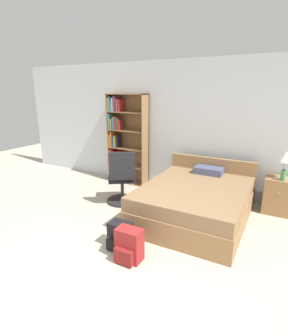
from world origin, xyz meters
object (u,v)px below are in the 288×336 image
Objects in this scene: nightstand at (279,195)px; backpack_red at (129,246)px; bookshelf at (123,141)px; backpack_black at (120,236)px; office_chair at (122,180)px; table_lamp at (286,158)px; bed at (196,201)px; water_bottle at (283,175)px.

backpack_red is at bearing -122.95° from nightstand.
backpack_black is (1.41, -2.26, -0.78)m from bookshelf.
table_lamp is (2.54, 1.00, 0.51)m from office_chair.
office_chair is at bearing -175.16° from bed.
table_lamp is 1.29× the size of backpack_black.
office_chair reaches higher than nightstand.
table_lamp reaches higher than nightstand.
backpack_red reaches higher than backpack_black.
bookshelf is 4.69× the size of backpack_red.
backpack_black is at bearing -129.23° from nightstand.
nightstand is at bearing 36.28° from bed.
backpack_red is at bearing -35.11° from backpack_black.
nightstand is at bearing 50.77° from backpack_black.
bed is at bearing 4.84° from office_chair.
office_chair is 5.43× the size of water_bottle.
backpack_red is (1.66, -2.44, -0.75)m from bookshelf.
office_chair is 1.45m from backpack_black.
bed is 1.54m from backpack_red.
water_bottle is (2.55, 0.87, 0.25)m from office_chair.
nightstand is at bearing 101.03° from water_bottle.
bookshelf is at bearing 122.15° from office_chair.
bed is 3.21× the size of nightstand.
table_lamp is at bearing 36.76° from bed.
water_bottle is at bearing -78.97° from nightstand.
bookshelf reaches higher than office_chair.
table_lamp is at bearing 21.46° from office_chair.
nightstand is (2.53, 0.98, -0.15)m from office_chair.
bookshelf is 5.55× the size of backpack_black.
table_lamp is 2.95m from backpack_black.
backpack_red is at bearing -124.45° from water_bottle.
water_bottle is at bearing 55.55° from backpack_red.
table_lamp reaches higher than water_bottle.
office_chair is at bearing 125.92° from backpack_red.
office_chair is at bearing 121.87° from backpack_black.
bookshelf is at bearing 176.80° from water_bottle.
table_lamp is at bearing 63.04° from nightstand.
water_bottle is 0.53× the size of backpack_black.
bookshelf is 2.78m from backpack_black.
bed is 1.46m from backpack_black.
bed is 10.56× the size of water_bottle.
nightstand is at bearing -116.96° from table_lamp.
bookshelf is 0.99× the size of bed.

